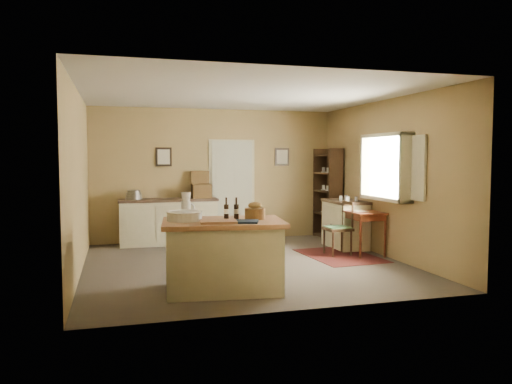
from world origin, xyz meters
TOP-DOWN VIEW (x-y plane):
  - ground at (0.00, 0.00)m, footprint 5.00×5.00m
  - wall_back at (0.00, 2.50)m, footprint 5.00×0.10m
  - wall_front at (0.00, -2.50)m, footprint 5.00×0.10m
  - wall_left at (-2.50, 0.00)m, footprint 0.10×5.00m
  - wall_right at (2.50, 0.00)m, footprint 0.10×5.00m
  - ceiling at (0.00, 0.00)m, footprint 5.00×5.00m
  - door at (0.35, 2.47)m, footprint 0.97×0.06m
  - framed_prints at (0.20, 2.48)m, footprint 2.82×0.02m
  - window at (2.42, -0.20)m, footprint 0.25×1.99m
  - work_island at (-0.68, -1.46)m, footprint 1.64×1.17m
  - sideboard at (-0.99, 2.20)m, footprint 1.92×0.55m
  - rug at (1.75, 0.20)m, footprint 1.21×1.67m
  - writing_desk at (2.20, 0.28)m, footprint 0.55×0.89m
  - desk_chair at (1.75, 0.30)m, footprint 0.44×0.44m
  - right_cabinet at (2.20, 0.93)m, footprint 0.57×1.03m
  - shelving_unit at (2.35, 2.00)m, footprint 0.32×0.85m

SIDE VIEW (x-z plane):
  - ground at x=0.00m, z-range 0.00..0.00m
  - rug at x=1.75m, z-range 0.00..0.01m
  - right_cabinet at x=2.20m, z-range -0.04..0.95m
  - desk_chair at x=1.75m, z-range 0.00..0.92m
  - sideboard at x=-0.99m, z-range -0.11..1.07m
  - work_island at x=-0.68m, z-range -0.12..1.08m
  - writing_desk at x=2.20m, z-range 0.26..1.08m
  - shelving_unit at x=2.35m, z-range 0.00..1.89m
  - door at x=0.35m, z-range 0.00..2.11m
  - wall_back at x=0.00m, z-range 0.00..2.70m
  - wall_front at x=0.00m, z-range 0.00..2.70m
  - wall_left at x=-2.50m, z-range 0.00..2.70m
  - wall_right at x=2.50m, z-range 0.00..2.70m
  - window at x=2.42m, z-range 0.99..2.11m
  - framed_prints at x=0.20m, z-range 1.53..1.91m
  - ceiling at x=0.00m, z-range 2.70..2.70m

